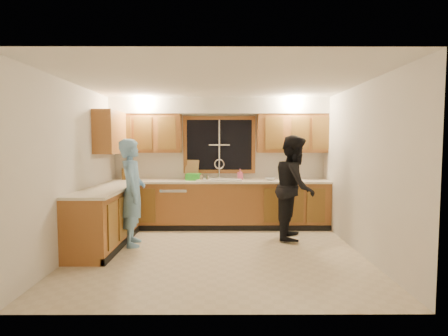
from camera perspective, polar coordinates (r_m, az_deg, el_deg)
The scene contains 26 objects.
floor at distance 5.37m, azimuth -0.97°, elevation -13.62°, with size 4.20×4.20×0.00m, color beige.
ceiling at distance 5.19m, azimuth -1.01°, elevation 13.70°, with size 4.20×4.20×0.00m, color white.
wall_back at distance 7.03m, azimuth -0.77°, elevation 0.94°, with size 4.20×4.20×0.00m, color silver.
wall_left at distance 5.57m, azimuth -23.13°, elevation -0.18°, with size 3.80×3.80×0.00m, color silver.
wall_right at distance 5.52m, azimuth 21.39°, elevation -0.18°, with size 3.80×3.80×0.00m, color silver.
base_cabinets_back at distance 6.82m, azimuth -0.79°, elevation -6.01°, with size 4.20×0.60×0.88m, color #A3642F.
base_cabinets_left at distance 5.90m, azimuth -18.86°, elevation -7.81°, with size 0.60×1.90×0.88m, color #A3642F.
countertop_back at distance 6.74m, azimuth -0.79°, elevation -2.18°, with size 4.20×0.63×0.04m, color #F1E4CB.
countertop_left at distance 5.82m, azimuth -18.83°, elevation -3.38°, with size 0.63×1.90×0.04m, color #F1E4CB.
upper_cabinets_left at distance 7.02m, azimuth -12.56°, elevation 5.54°, with size 1.35×0.33×0.75m, color #A3642F.
upper_cabinets_right at distance 6.99m, azimuth 11.04°, elevation 5.56°, with size 1.35×0.33×0.75m, color #A3642F.
upper_cabinets_return at distance 6.56m, azimuth -18.10°, elevation 5.55°, with size 0.33×0.90×0.75m, color #A3642F.
soffit at distance 6.88m, azimuth -0.79°, elevation 10.05°, with size 4.20×0.35×0.30m, color white.
window_frame at distance 7.01m, azimuth -0.77°, elevation 3.79°, with size 1.44×0.03×1.14m.
sink at distance 6.76m, azimuth -0.79°, elevation -2.46°, with size 0.86×0.52×0.57m.
dishwasher at distance 6.88m, azimuth -7.93°, elevation -6.22°, with size 0.60×0.56×0.82m, color white.
stove at distance 5.37m, azimuth -20.84°, elevation -8.90°, with size 0.58×0.75×0.90m, color white.
man at distance 5.76m, azimuth -14.73°, elevation -3.86°, with size 0.62×0.41×1.70m, color #75ADDD.
woman at distance 6.09m, azimuth 11.49°, elevation -3.08°, with size 0.86×0.67×1.77m, color black.
knife_block at distance 7.12m, azimuth -15.74°, elevation -0.94°, with size 0.12×0.10×0.22m, color olive.
cutting_board at distance 6.98m, azimuth -5.28°, elevation -0.24°, with size 0.29×0.02×0.38m, color tan.
dish_crate at distance 6.79m, azimuth -5.03°, elevation -1.44°, with size 0.27×0.25×0.13m, color green.
soap_bottle at distance 6.85m, azimuth 2.64°, elevation -1.03°, with size 0.10×0.10×0.21m, color #EE5A85.
bowl at distance 6.77m, azimuth 7.54°, elevation -1.80°, with size 0.20×0.20×0.05m, color silver.
can_left at distance 6.60m, azimuth -2.66°, elevation -1.67°, with size 0.06×0.06×0.11m, color #BFB293.
can_right at distance 6.60m, azimuth -3.69°, elevation -1.62°, with size 0.07×0.07×0.12m, color #BFB293.
Camera 1 is at (0.07, -5.12, 1.63)m, focal length 28.00 mm.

